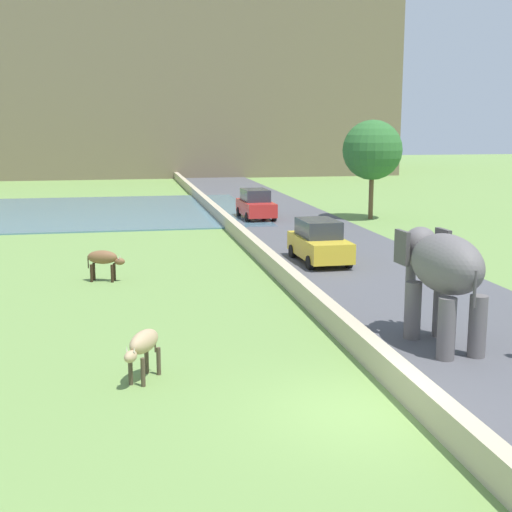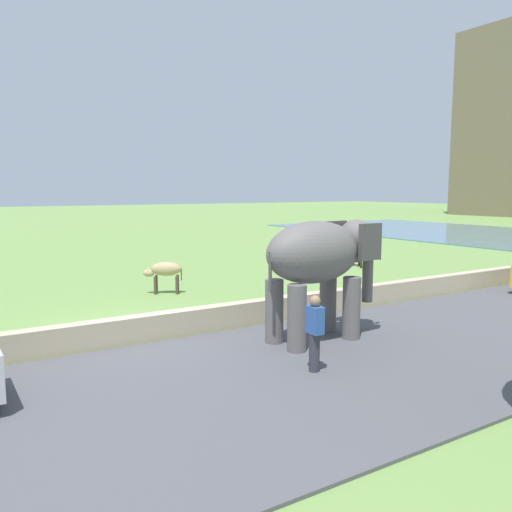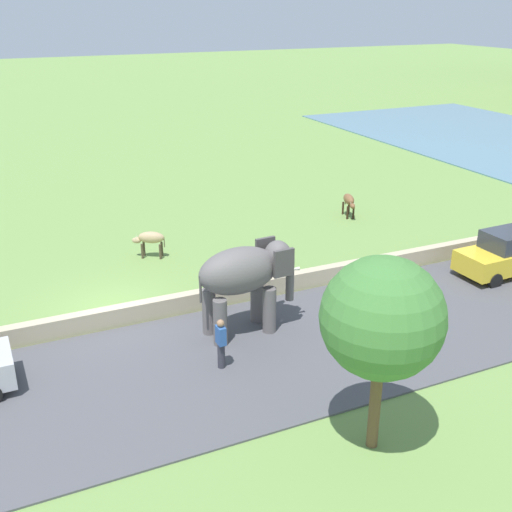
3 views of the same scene
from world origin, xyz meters
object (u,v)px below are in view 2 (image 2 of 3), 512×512
(cow_brown, at_px, (361,250))
(person_beside_elephant, at_px, (315,332))
(cow_tan, at_px, (165,271))
(elephant, at_px, (321,260))

(cow_brown, bearing_deg, person_beside_elephant, -46.68)
(cow_tan, relative_size, cow_brown, 0.96)
(elephant, relative_size, cow_tan, 2.56)
(person_beside_elephant, bearing_deg, elephant, 138.40)
(cow_brown, bearing_deg, cow_tan, -84.18)
(person_beside_elephant, distance_m, cow_brown, 15.15)
(elephant, bearing_deg, cow_tan, -172.35)
(elephant, bearing_deg, cow_brown, 132.39)
(cow_tan, bearing_deg, cow_brown, 95.82)
(person_beside_elephant, xyz_separation_m, cow_tan, (-9.32, 0.54, -0.04))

